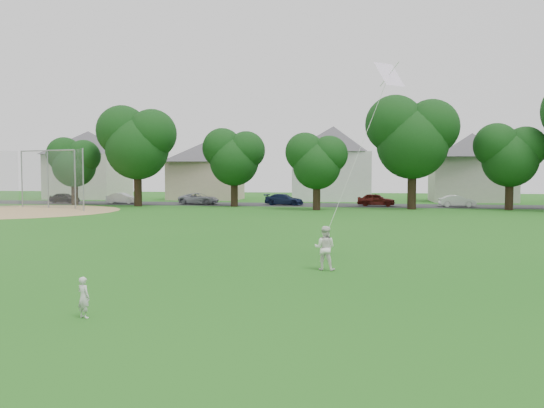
% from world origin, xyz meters
% --- Properties ---
extents(ground, '(160.00, 160.00, 0.00)m').
position_xyz_m(ground, '(0.00, 0.00, 0.00)').
color(ground, '#1A5A14').
rests_on(ground, ground).
extents(street, '(90.00, 7.00, 0.01)m').
position_xyz_m(street, '(0.00, 42.00, 0.01)').
color(street, '#2D2D30').
rests_on(street, ground).
extents(dirt_infield, '(18.00, 18.00, 0.02)m').
position_xyz_m(dirt_infield, '(-26.00, 28.00, 0.01)').
color(dirt_infield, '#9E7F51').
rests_on(dirt_infield, ground).
extents(toddler, '(0.39, 0.33, 0.91)m').
position_xyz_m(toddler, '(-2.35, -2.10, 0.45)').
color(toddler, silver).
rests_on(toddler, ground).
extents(older_boy, '(0.77, 0.63, 1.45)m').
position_xyz_m(older_boy, '(2.41, 4.63, 0.72)').
color(older_boy, white).
rests_on(older_boy, ground).
extents(kite, '(1.64, 1.18, 6.07)m').
position_xyz_m(kite, '(3.43, 5.11, 3.75)').
color(kite, white).
rests_on(kite, ground).
extents(baseball_backstop, '(12.05, 4.24, 5.39)m').
position_xyz_m(baseball_backstop, '(-25.63, 32.10, 2.69)').
color(baseball_backstop, gray).
rests_on(baseball_backstop, ground).
extents(tree_row, '(82.40, 8.36, 11.69)m').
position_xyz_m(tree_row, '(5.58, 36.19, 6.45)').
color(tree_row, black).
rests_on(tree_row, ground).
extents(parked_cars, '(44.95, 2.31, 1.27)m').
position_xyz_m(parked_cars, '(-8.39, 41.00, 0.60)').
color(parked_cars, black).
rests_on(parked_cars, ground).
extents(house_row, '(77.07, 13.35, 10.58)m').
position_xyz_m(house_row, '(0.37, 52.00, 5.11)').
color(house_row, beige).
rests_on(house_row, ground).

